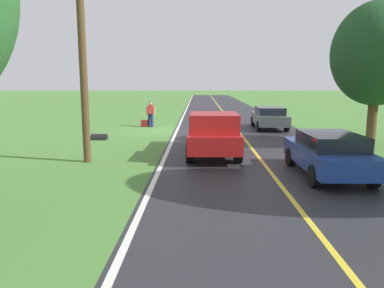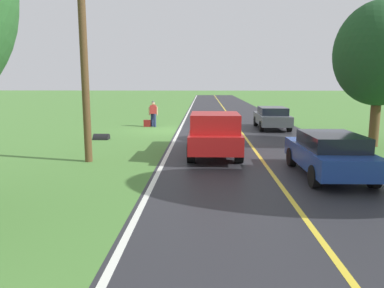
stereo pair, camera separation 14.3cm
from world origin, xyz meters
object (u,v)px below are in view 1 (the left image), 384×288
at_px(hitchhiker_walking, 151,112).
at_px(pickup_truck_passing, 213,132).
at_px(suitcase_carried, 145,123).
at_px(sedan_mid_oncoming, 328,153).
at_px(sedan_near_oncoming, 269,117).
at_px(utility_pole_roadside, 83,59).
at_px(tree_far_side_near, 377,54).

height_order(hitchhiker_walking, pickup_truck_passing, pickup_truck_passing).
height_order(suitcase_carried, sedan_mid_oncoming, sedan_mid_oncoming).
distance_m(hitchhiker_walking, pickup_truck_passing, 10.49).
bearing_deg(hitchhiker_walking, pickup_truck_passing, 111.46).
bearing_deg(suitcase_carried, pickup_truck_passing, 25.44).
xyz_separation_m(hitchhiker_walking, sedan_near_oncoming, (-7.80, 0.93, -0.23)).
bearing_deg(suitcase_carried, sedan_mid_oncoming, 32.88).
xyz_separation_m(suitcase_carried, pickup_truck_passing, (-4.26, 9.70, 0.73)).
relative_size(sedan_near_oncoming, utility_pole_roadside, 0.57).
bearing_deg(sedan_near_oncoming, suitcase_carried, -5.96).
bearing_deg(sedan_near_oncoming, pickup_truck_passing, 65.86).
xyz_separation_m(suitcase_carried, sedan_near_oncoming, (-8.22, 0.86, 0.52)).
distance_m(hitchhiker_walking, suitcase_carried, 0.86).
bearing_deg(utility_pole_roadside, suitcase_carried, -93.01).
bearing_deg(utility_pole_roadside, pickup_truck_passing, -164.19).
xyz_separation_m(hitchhiker_walking, tree_far_side_near, (-11.43, 7.34, 3.30)).
height_order(sedan_mid_oncoming, sedan_near_oncoming, same).
bearing_deg(pickup_truck_passing, tree_far_side_near, -162.26).
bearing_deg(tree_far_side_near, utility_pole_roadside, 16.99).
bearing_deg(tree_far_side_near, sedan_mid_oncoming, 55.34).
height_order(tree_far_side_near, utility_pole_roadside, utility_pole_roadside).
distance_m(hitchhiker_walking, sedan_mid_oncoming, 15.07).
bearing_deg(sedan_mid_oncoming, pickup_truck_passing, -42.61).
relative_size(suitcase_carried, utility_pole_roadside, 0.06).
bearing_deg(suitcase_carried, utility_pole_roadside, -1.29).
height_order(sedan_mid_oncoming, utility_pole_roadside, utility_pole_roadside).
relative_size(sedan_mid_oncoming, utility_pole_roadside, 0.57).
bearing_deg(sedan_near_oncoming, hitchhiker_walking, -6.77).
bearing_deg(pickup_truck_passing, hitchhiker_walking, -68.54).
relative_size(hitchhiker_walking, tree_far_side_near, 0.26).
bearing_deg(tree_far_side_near, suitcase_carried, -31.53).
relative_size(pickup_truck_passing, sedan_near_oncoming, 1.22).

